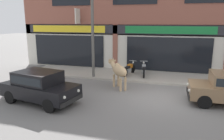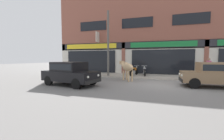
{
  "view_description": "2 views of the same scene",
  "coord_description": "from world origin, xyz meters",
  "views": [
    {
      "loc": [
        0.34,
        -10.42,
        3.69
      ],
      "look_at": [
        -2.87,
        1.0,
        0.99
      ],
      "focal_mm": 35.0,
      "sensor_mm": 36.0,
      "label": 1
    },
    {
      "loc": [
        -0.02,
        -10.16,
        1.67
      ],
      "look_at": [
        -3.69,
        1.0,
        0.77
      ],
      "focal_mm": 24.0,
      "sensor_mm": 36.0,
      "label": 2
    }
  ],
  "objects": [
    {
      "name": "utility_pole",
      "position": [
        -4.54,
        2.5,
        3.0
      ],
      "size": [
        0.18,
        0.18,
        5.75
      ],
      "primitive_type": "cylinder",
      "color": "#595651",
      "rests_on": "sidewalk"
    },
    {
      "name": "cow",
      "position": [
        -2.46,
        0.9,
        1.01
      ],
      "size": [
        1.55,
        1.78,
        1.61
      ],
      "color": "tan",
      "rests_on": "ground"
    },
    {
      "name": "shop_building",
      "position": [
        -0.0,
        5.6,
        4.18
      ],
      "size": [
        23.0,
        1.4,
        8.81
      ],
      "color": "#8E5142",
      "rests_on": "ground"
    },
    {
      "name": "sidewalk",
      "position": [
        0.0,
        3.77,
        0.06
      ],
      "size": [
        19.0,
        3.14,
        0.12
      ],
      "primitive_type": "cube",
      "color": "#A8A093",
      "rests_on": "ground"
    },
    {
      "name": "motorcycle_0",
      "position": [
        -2.41,
        3.62,
        0.51
      ],
      "size": [
        0.67,
        1.79,
        0.88
      ],
      "color": "black",
      "rests_on": "sidewalk"
    },
    {
      "name": "ground_plane",
      "position": [
        0.0,
        0.0,
        0.0
      ],
      "size": [
        90.0,
        90.0,
        0.0
      ],
      "primitive_type": "plane",
      "color": "slate"
    },
    {
      "name": "motorcycle_1",
      "position": [
        -1.44,
        3.67,
        0.51
      ],
      "size": [
        0.54,
        1.8,
        0.88
      ],
      "color": "black",
      "rests_on": "sidewalk"
    },
    {
      "name": "car_0",
      "position": [
        -5.42,
        -2.15,
        0.81
      ],
      "size": [
        3.81,
        2.25,
        1.46
      ],
      "color": "black",
      "rests_on": "ground"
    }
  ]
}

